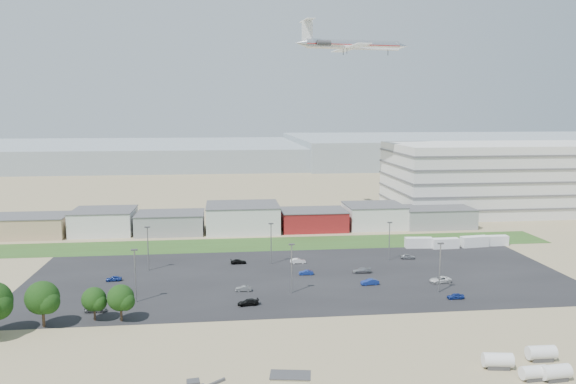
{
  "coord_description": "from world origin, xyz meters",
  "views": [
    {
      "loc": [
        -11.5,
        -100.42,
        36.83
      ],
      "look_at": [
        2.55,
        22.0,
        18.97
      ],
      "focal_mm": 35.0,
      "sensor_mm": 36.0,
      "label": 1
    }
  ],
  "objects": [
    {
      "name": "parked_car_0",
      "position": [
        34.65,
        12.37,
        0.65
      ],
      "size": [
        4.89,
        2.72,
        1.29
      ],
      "primitive_type": "imported",
      "rotation": [
        0.0,
        0.0,
        -1.44
      ],
      "color": "silver",
      "rests_on": "ground"
    },
    {
      "name": "box_trailer_c",
      "position": [
        56.28,
        42.54,
        1.44
      ],
      "size": [
        7.94,
        3.38,
        2.88
      ],
      "primitive_type": null,
      "rotation": [
        0.0,
        0.0,
        0.13
      ],
      "color": "silver",
      "rests_on": "ground"
    },
    {
      "name": "storage_tank_se",
      "position": [
        33.47,
        -32.23,
        1.21
      ],
      "size": [
        4.2,
        2.36,
        2.43
      ],
      "primitive_type": null,
      "rotation": [
        0.0,
        0.0,
        0.09
      ],
      "color": "silver",
      "rests_on": "ground"
    },
    {
      "name": "parked_car_5",
      "position": [
        -35.82,
        21.54,
        0.58
      ],
      "size": [
        3.48,
        1.6,
        1.15
      ],
      "primitive_type": "imported",
      "rotation": [
        0.0,
        0.0,
        -1.5
      ],
      "color": "navy",
      "rests_on": "ground"
    },
    {
      "name": "box_trailer_a",
      "position": [
        40.75,
        43.24,
        1.38
      ],
      "size": [
        7.52,
        2.89,
        2.76
      ],
      "primitive_type": null,
      "rotation": [
        0.0,
        0.0,
        -0.08
      ],
      "color": "silver",
      "rests_on": "ground"
    },
    {
      "name": "parked_car_6",
      "position": [
        -8.38,
        32.47,
        0.55
      ],
      "size": [
        3.9,
        1.75,
        1.11
      ],
      "primitive_type": "imported",
      "rotation": [
        0.0,
        0.0,
        1.62
      ],
      "color": "black",
      "rests_on": "ground"
    },
    {
      "name": "parked_car_10",
      "position": [
        -35.48,
        2.35,
        0.59
      ],
      "size": [
        4.07,
        1.69,
        1.18
      ],
      "primitive_type": "imported",
      "rotation": [
        0.0,
        0.0,
        1.58
      ],
      "color": "#595B5E",
      "rests_on": "ground"
    },
    {
      "name": "storage_tank_ne",
      "position": [
        34.94,
        -26.2,
        1.25
      ],
      "size": [
        4.22,
        2.18,
        2.5
      ],
      "primitive_type": null,
      "rotation": [
        0.0,
        0.0,
        -0.02
      ],
      "color": "silver",
      "rests_on": "ground"
    },
    {
      "name": "lightpole_front_l",
      "position": [
        -28.88,
        7.17,
        5.25
      ],
      "size": [
        1.24,
        0.51,
        10.51
      ],
      "primitive_type": null,
      "color": "slate",
      "rests_on": "ground"
    },
    {
      "name": "lightpole_back_m",
      "position": [
        -0.49,
        31.4,
        5.04
      ],
      "size": [
        1.19,
        0.49,
        10.09
      ],
      "primitive_type": null,
      "color": "slate",
      "rests_on": "ground"
    },
    {
      "name": "box_trailer_b",
      "position": [
        47.65,
        41.79,
        1.36
      ],
      "size": [
        7.31,
        2.49,
        2.71
      ],
      "primitive_type": null,
      "rotation": [
        0.0,
        0.0,
        0.03
      ],
      "color": "silver",
      "rests_on": "ground"
    },
    {
      "name": "storage_tank_sw",
      "position": [
        30.55,
        -31.81,
        1.11
      ],
      "size": [
        3.81,
        2.07,
        2.22
      ],
      "primitive_type": null,
      "rotation": [
        0.0,
        0.0,
        0.06
      ],
      "color": "silver",
      "rests_on": "ground"
    },
    {
      "name": "parked_car_3",
      "position": [
        -7.35,
        2.74,
        0.6
      ],
      "size": [
        4.28,
        2.16,
        1.19
      ],
      "primitive_type": "imported",
      "rotation": [
        0.0,
        0.0,
        -1.45
      ],
      "color": "black",
      "rests_on": "ground"
    },
    {
      "name": "parked_car_7",
      "position": [
        6.62,
        21.41,
        0.54
      ],
      "size": [
        3.33,
        1.28,
        1.08
      ],
      "primitive_type": "imported",
      "rotation": [
        0.0,
        0.0,
        -1.61
      ],
      "color": "navy",
      "rests_on": "ground"
    },
    {
      "name": "parking_lot",
      "position": [
        5.0,
        20.0,
        0.01
      ],
      "size": [
        120.0,
        50.0,
        0.01
      ],
      "primitive_type": "cube",
      "color": "black",
      "rests_on": "ground"
    },
    {
      "name": "ground",
      "position": [
        0.0,
        0.0,
        0.0
      ],
      "size": [
        700.0,
        700.0,
        0.0
      ],
      "primitive_type": "plane",
      "color": "#857554",
      "rests_on": "ground"
    },
    {
      "name": "grass_strip",
      "position": [
        0.0,
        52.0,
        0.01
      ],
      "size": [
        160.0,
        16.0,
        0.02
      ],
      "primitive_type": "cube",
      "color": "#2F4B1C",
      "rests_on": "ground"
    },
    {
      "name": "portable_shed",
      "position": [
        -3.31,
        -31.81,
        1.35
      ],
      "size": [
        5.74,
        3.63,
        2.7
      ],
      "primitive_type": null,
      "rotation": [
        0.0,
        0.0,
        -0.17
      ],
      "color": "beige",
      "rests_on": "ground"
    },
    {
      "name": "parking_garage",
      "position": [
        90.0,
        95.0,
        12.5
      ],
      "size": [
        80.0,
        40.0,
        25.0
      ],
      "primitive_type": "cube",
      "color": "silver",
      "rests_on": "ground"
    },
    {
      "name": "parked_car_11",
      "position": [
        6.07,
        31.18,
        0.61
      ],
      "size": [
        3.75,
        1.38,
        1.23
      ],
      "primitive_type": "imported",
      "rotation": [
        0.0,
        0.0,
        1.59
      ],
      "color": "silver",
      "rests_on": "ground"
    },
    {
      "name": "parked_car_12",
      "position": [
        19.45,
        21.45,
        0.62
      ],
      "size": [
        4.37,
        2.0,
        1.24
      ],
      "primitive_type": "imported",
      "rotation": [
        0.0,
        0.0,
        -1.63
      ],
      "color": "#A5A5AA",
      "rests_on": "ground"
    },
    {
      "name": "box_trailer_d",
      "position": [
        62.52,
        43.36,
        1.36
      ],
      "size": [
        7.27,
        2.38,
        2.71
      ],
      "primitive_type": null,
      "rotation": [
        0.0,
        0.0,
        0.02
      ],
      "color": "silver",
      "rests_on": "ground"
    },
    {
      "name": "storage_tank_nw",
      "position": [
        27.28,
        -27.88,
        1.26
      ],
      "size": [
        4.46,
        2.72,
        2.51
      ],
      "primitive_type": null,
      "rotation": [
        0.0,
        0.0,
        -0.16
      ],
      "color": "silver",
      "rests_on": "ground"
    },
    {
      "name": "hills_backdrop",
      "position": [
        40.0,
        315.0,
        4.5
      ],
      "size": [
        700.0,
        200.0,
        9.0
      ],
      "primitive_type": null,
      "color": "gray",
      "rests_on": "ground"
    },
    {
      "name": "parked_car_1",
      "position": [
        19.06,
        12.54,
        0.64
      ],
      "size": [
        3.97,
        1.65,
        1.28
      ],
      "primitive_type": "imported",
      "rotation": [
        0.0,
        0.0,
        -1.49
      ],
      "color": "navy",
      "rests_on": "ground"
    },
    {
      "name": "lightpole_front_r",
      "position": [
        31.89,
        6.13,
        5.17
      ],
      "size": [
        1.22,
        0.51,
        10.35
      ],
      "primitive_type": null,
      "color": "slate",
      "rests_on": "ground"
    },
    {
      "name": "lightpole_front_m",
      "position": [
        1.82,
        9.14,
        5.12
      ],
      "size": [
        1.21,
        0.5,
        10.25
      ],
      "primitive_type": null,
      "color": "slate",
      "rests_on": "ground"
    },
    {
      "name": "tree_mid",
      "position": [
        -42.73,
        -4.1,
        4.58
      ],
      "size": [
        6.11,
        6.11,
        9.16
      ],
      "primitive_type": null,
      "color": "black",
      "rests_on": "ground"
    },
    {
      "name": "lightpole_back_l",
      "position": [
        -29.32,
        29.18,
        5.19
      ],
      "size": [
        1.22,
        0.51,
        10.38
      ],
      "primitive_type": null,
      "color": "slate",
      "rests_on": "ground"
    },
    {
      "name": "building_row",
      "position": [
        -17.0,
        71.0,
        4.0
      ],
      "size": [
        170.0,
        20.0,
        8.0
      ],
      "primitive_type": null,
      "color": "silver",
      "rests_on": "ground"
    },
    {
      "name": "tree_near",
      "position": [
        -29.95,
        -2.83,
        3.75
      ],
      "size": [
        5.01,
        5.01,
        7.51
      ],
      "primitive_type": null,
      "color": "black",
      "rests_on": "ground"
    },
    {
      "name": "parked_car_8",
      "position": [
        33.98,
        32.19,
        0.62
      ],
      "size": [
        3.78,
        1.87,
        1.24
      ],
      "primitive_type": "imported",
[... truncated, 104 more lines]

